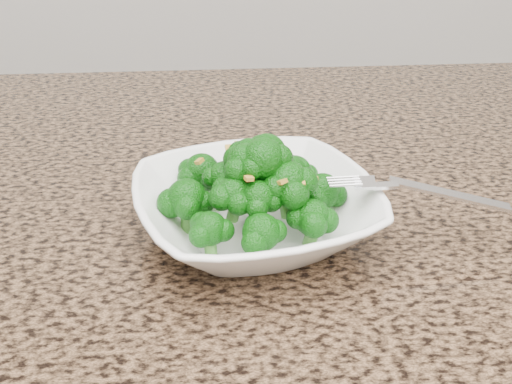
{
  "coord_description": "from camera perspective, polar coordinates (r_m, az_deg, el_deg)",
  "views": [
    {
      "loc": [
        0.07,
        -0.27,
        1.24
      ],
      "look_at": [
        0.11,
        0.27,
        0.95
      ],
      "focal_mm": 45.0,
      "sensor_mm": 36.0,
      "label": 1
    }
  ],
  "objects": [
    {
      "name": "garlic_topping",
      "position": [
        0.58,
        -0.0,
        6.83
      ],
      "size": [
        0.12,
        0.12,
        0.01
      ],
      "primitive_type": null,
      "color": "#BA8F2D",
      "rests_on": "broccoli_pile"
    },
    {
      "name": "broccoli_pile",
      "position": [
        0.59,
        -0.0,
        3.49
      ],
      "size": [
        0.2,
        0.2,
        0.07
      ],
      "primitive_type": null,
      "color": "#0C5409",
      "rests_on": "bowl"
    },
    {
      "name": "bowl",
      "position": [
        0.62,
        -0.0,
        -1.75
      ],
      "size": [
        0.28,
        0.28,
        0.06
      ],
      "primitive_type": "imported",
      "rotation": [
        0.0,
        0.0,
        0.24
      ],
      "color": "white",
      "rests_on": "granite_counter"
    },
    {
      "name": "granite_counter",
      "position": [
        0.67,
        -9.72,
        -3.97
      ],
      "size": [
        1.64,
        1.04,
        0.03
      ],
      "primitive_type": "cube",
      "color": "brown",
      "rests_on": "cabinet"
    },
    {
      "name": "fork",
      "position": [
        0.61,
        11.84,
        0.58
      ],
      "size": [
        0.19,
        0.06,
        0.01
      ],
      "primitive_type": null,
      "rotation": [
        0.0,
        0.0,
        -0.17
      ],
      "color": "silver",
      "rests_on": "bowl"
    }
  ]
}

